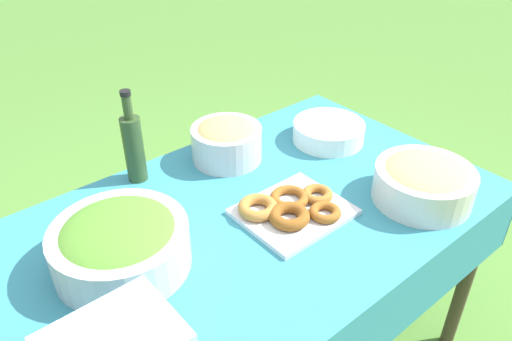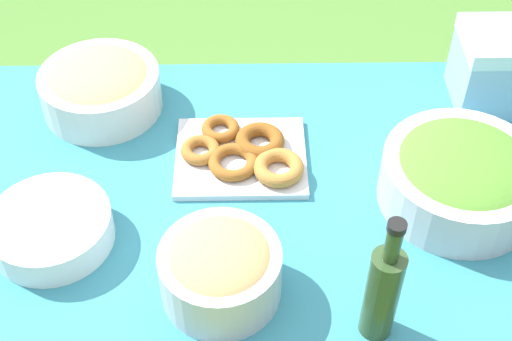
{
  "view_description": "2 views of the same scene",
  "coord_description": "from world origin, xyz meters",
  "px_view_note": "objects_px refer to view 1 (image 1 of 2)",
  "views": [
    {
      "loc": [
        -0.75,
        -0.9,
        1.7
      ],
      "look_at": [
        0.05,
        0.06,
        0.88
      ],
      "focal_mm": 35.0,
      "sensor_mm": 36.0,
      "label": 1
    },
    {
      "loc": [
        0.06,
        1.12,
        1.98
      ],
      "look_at": [
        0.05,
        -0.01,
        0.81
      ],
      "focal_mm": 50.0,
      "sensor_mm": 36.0,
      "label": 2
    }
  ],
  "objects_px": {
    "pasta_bowl": "(424,181)",
    "olive_oil_bottle": "(133,146)",
    "donut_platter": "(291,209)",
    "bread_bowl": "(227,140)",
    "salad_bowl": "(120,243)",
    "plate_stack": "(329,132)"
  },
  "relations": [
    {
      "from": "pasta_bowl",
      "to": "olive_oil_bottle",
      "type": "distance_m",
      "value": 0.9
    },
    {
      "from": "donut_platter",
      "to": "bread_bowl",
      "type": "distance_m",
      "value": 0.38
    },
    {
      "from": "pasta_bowl",
      "to": "olive_oil_bottle",
      "type": "relative_size",
      "value": 0.96
    },
    {
      "from": "olive_oil_bottle",
      "to": "bread_bowl",
      "type": "height_order",
      "value": "olive_oil_bottle"
    },
    {
      "from": "salad_bowl",
      "to": "plate_stack",
      "type": "relative_size",
      "value": 1.35
    },
    {
      "from": "donut_platter",
      "to": "plate_stack",
      "type": "height_order",
      "value": "plate_stack"
    },
    {
      "from": "donut_platter",
      "to": "bread_bowl",
      "type": "bearing_deg",
      "value": 82.95
    },
    {
      "from": "pasta_bowl",
      "to": "bread_bowl",
      "type": "distance_m",
      "value": 0.65
    },
    {
      "from": "salad_bowl",
      "to": "bread_bowl",
      "type": "distance_m",
      "value": 0.58
    },
    {
      "from": "salad_bowl",
      "to": "plate_stack",
      "type": "distance_m",
      "value": 0.89
    },
    {
      "from": "salad_bowl",
      "to": "olive_oil_bottle",
      "type": "bearing_deg",
      "value": 55.9
    },
    {
      "from": "salad_bowl",
      "to": "bread_bowl",
      "type": "height_order",
      "value": "same"
    },
    {
      "from": "donut_platter",
      "to": "plate_stack",
      "type": "distance_m",
      "value": 0.47
    },
    {
      "from": "bread_bowl",
      "to": "plate_stack",
      "type": "bearing_deg",
      "value": -21.04
    },
    {
      "from": "plate_stack",
      "to": "bread_bowl",
      "type": "bearing_deg",
      "value": 158.96
    },
    {
      "from": "pasta_bowl",
      "to": "bread_bowl",
      "type": "xyz_separation_m",
      "value": [
        -0.31,
        0.57,
        0.01
      ]
    },
    {
      "from": "salad_bowl",
      "to": "donut_platter",
      "type": "relative_size",
      "value": 1.06
    },
    {
      "from": "donut_platter",
      "to": "olive_oil_bottle",
      "type": "relative_size",
      "value": 1.06
    },
    {
      "from": "pasta_bowl",
      "to": "salad_bowl",
      "type": "bearing_deg",
      "value": 158.43
    },
    {
      "from": "salad_bowl",
      "to": "donut_platter",
      "type": "distance_m",
      "value": 0.5
    },
    {
      "from": "pasta_bowl",
      "to": "donut_platter",
      "type": "distance_m",
      "value": 0.41
    },
    {
      "from": "salad_bowl",
      "to": "olive_oil_bottle",
      "type": "height_order",
      "value": "olive_oil_bottle"
    }
  ]
}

